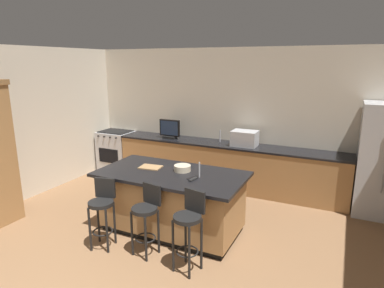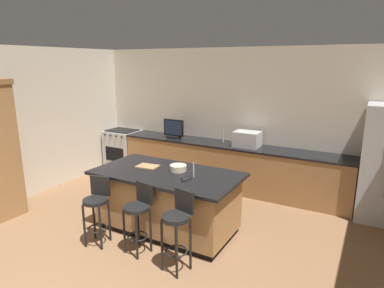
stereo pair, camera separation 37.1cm
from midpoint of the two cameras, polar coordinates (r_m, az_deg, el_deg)
name	(u,v)px [view 1 (the left image)]	position (r m, az deg, el deg)	size (l,w,h in m)	color
wall_back	(235,118)	(6.83, 5.80, 4.54)	(6.89, 0.12, 2.78)	beige
wall_left	(21,125)	(6.84, -28.76, 2.91)	(0.12, 5.26, 2.78)	beige
counter_back	(226,166)	(6.71, 4.22, -3.76)	(4.66, 0.62, 0.92)	#9E7042
kitchen_island	(172,201)	(5.04, -5.66, -9.79)	(2.17, 1.14, 0.92)	black
range_oven	(117,150)	(8.05, -14.14, -1.10)	(0.76, 0.63, 0.94)	#B7BABF
microwave	(245,138)	(6.43, 7.42, 0.96)	(0.48, 0.36, 0.29)	#B7BABF
tv_monitor	(170,130)	(7.03, -5.37, 2.45)	(0.46, 0.16, 0.40)	black
sink_faucet_back	(220,136)	(6.71, 3.27, 1.35)	(0.02, 0.02, 0.24)	#B2B2B7
sink_faucet_island	(199,170)	(4.64, -1.02, -4.47)	(0.02, 0.02, 0.22)	#B2B2B7
bar_stool_left	(102,208)	(4.78, -17.37, -10.45)	(0.35, 0.37, 0.95)	black
bar_stool_center	(146,214)	(4.48, -10.25, -11.79)	(0.34, 0.36, 0.95)	black
bar_stool_right	(189,224)	(4.08, -3.20, -13.60)	(0.35, 0.36, 1.01)	black
fruit_bowl	(182,168)	(4.92, -3.82, -4.19)	(0.25, 0.25, 0.09)	beige
cell_phone	(192,178)	(4.63, -2.29, -5.91)	(0.07, 0.15, 0.01)	black
tv_remote	(193,179)	(4.57, -2.13, -6.10)	(0.04, 0.17, 0.02)	black
cutting_board	(151,167)	(5.14, -9.19, -3.98)	(0.32, 0.23, 0.02)	#A87F51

